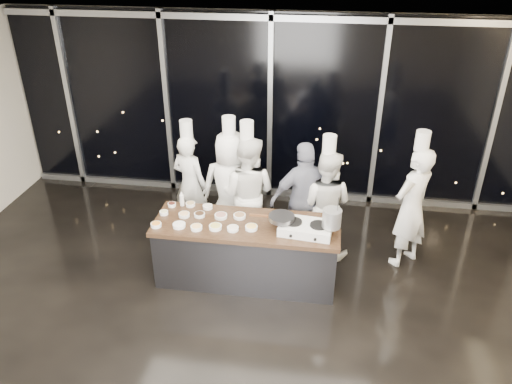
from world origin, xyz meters
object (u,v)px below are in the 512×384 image
(chef_left, at_px, (231,187))
(chef_right, at_px, (325,203))
(chef_far_left, at_px, (190,183))
(demo_counter, at_px, (247,251))
(chef_center, at_px, (247,193))
(guest, at_px, (305,199))
(frying_pan, at_px, (281,217))
(chef_side, at_px, (411,206))
(stove, at_px, (306,228))
(stock_pot, at_px, (332,218))

(chef_left, distance_m, chef_right, 1.42)
(chef_far_left, bearing_deg, demo_counter, 154.97)
(chef_far_left, relative_size, chef_center, 0.93)
(demo_counter, bearing_deg, chef_far_left, 133.63)
(demo_counter, xyz_separation_m, guest, (0.72, 0.82, 0.42))
(demo_counter, relative_size, chef_right, 1.31)
(demo_counter, height_order, frying_pan, frying_pan)
(chef_far_left, relative_size, chef_right, 0.99)
(chef_left, xyz_separation_m, chef_side, (2.60, -0.22, 0.02))
(stove, bearing_deg, chef_center, 140.33)
(stock_pot, xyz_separation_m, chef_right, (-0.09, 0.94, -0.32))
(stove, distance_m, chef_center, 1.30)
(frying_pan, xyz_separation_m, chef_right, (0.55, 0.87, -0.23))
(chef_far_left, bearing_deg, chef_right, -167.16)
(stock_pot, bearing_deg, chef_center, 141.55)
(guest, xyz_separation_m, chef_right, (0.29, -0.01, -0.04))
(chef_center, bearing_deg, chef_right, -172.57)
(demo_counter, relative_size, chef_left, 1.22)
(frying_pan, distance_m, stock_pot, 0.65)
(chef_right, height_order, chef_side, chef_side)
(chef_left, height_order, guest, chef_left)
(chef_left, relative_size, chef_right, 1.07)
(demo_counter, xyz_separation_m, chef_right, (1.01, 0.81, 0.38))
(frying_pan, bearing_deg, demo_counter, 179.26)
(stove, xyz_separation_m, frying_pan, (-0.32, 0.04, 0.10))
(chef_center, height_order, chef_right, chef_center)
(stove, height_order, chef_right, chef_right)
(frying_pan, bearing_deg, chef_left, 136.38)
(demo_counter, xyz_separation_m, chef_left, (-0.40, 0.96, 0.45))
(chef_left, bearing_deg, guest, 170.42)
(guest, xyz_separation_m, chef_side, (1.48, -0.08, 0.05))
(chef_right, bearing_deg, stove, 91.61)
(stove, relative_size, chef_left, 0.35)
(stock_pot, relative_size, chef_center, 0.12)
(chef_left, bearing_deg, stock_pot, 141.51)
(frying_pan, relative_size, chef_far_left, 0.32)
(chef_right, relative_size, chef_side, 0.92)
(chef_center, bearing_deg, frying_pan, 131.93)
(frying_pan, distance_m, chef_side, 1.92)
(chef_center, xyz_separation_m, chef_right, (1.14, -0.03, -0.06))
(chef_center, distance_m, chef_right, 1.14)
(demo_counter, height_order, chef_center, chef_center)
(chef_center, bearing_deg, chef_side, -173.65)
(chef_far_left, distance_m, chef_center, 0.99)
(chef_far_left, height_order, guest, chef_far_left)
(demo_counter, height_order, chef_far_left, chef_far_left)
(chef_center, bearing_deg, chef_left, -14.27)
(stove, bearing_deg, guest, 100.19)
(stove, height_order, frying_pan, frying_pan)
(demo_counter, distance_m, chef_side, 2.37)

